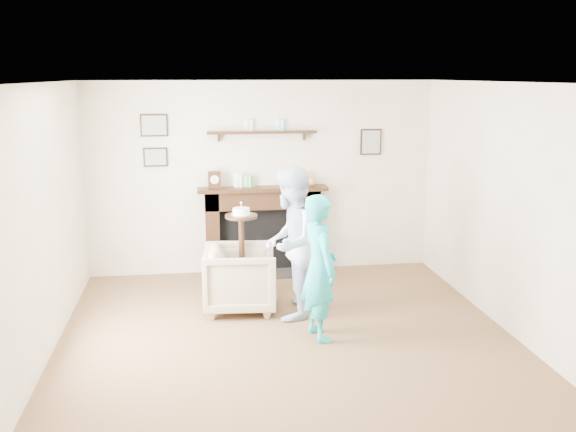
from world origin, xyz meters
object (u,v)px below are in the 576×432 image
(woman, at_px, (319,337))
(pedestal_table, at_px, (242,241))
(armchair, at_px, (241,309))
(man, at_px, (291,316))

(woman, relative_size, pedestal_table, 1.24)
(armchair, xyz_separation_m, woman, (0.71, -0.90, 0.00))
(armchair, bearing_deg, man, -113.86)
(armchair, distance_m, woman, 1.14)
(armchair, relative_size, pedestal_table, 0.68)
(armchair, height_order, man, man)
(man, bearing_deg, armchair, -96.78)
(woman, bearing_deg, pedestal_table, 17.57)
(man, height_order, woman, man)
(man, xyz_separation_m, pedestal_table, (-0.48, 0.55, 0.72))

